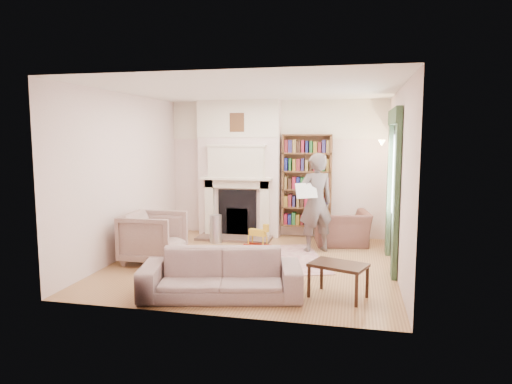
% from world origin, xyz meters
% --- Properties ---
extents(floor, '(4.50, 4.50, 0.00)m').
position_xyz_m(floor, '(0.00, 0.00, 0.00)').
color(floor, '#8D5D38').
rests_on(floor, ground).
extents(ceiling, '(4.50, 4.50, 0.00)m').
position_xyz_m(ceiling, '(0.00, 0.00, 2.80)').
color(ceiling, white).
rests_on(ceiling, wall_back).
extents(wall_back, '(4.50, 0.00, 4.50)m').
position_xyz_m(wall_back, '(0.00, 2.25, 1.40)').
color(wall_back, white).
rests_on(wall_back, floor).
extents(wall_front, '(4.50, 0.00, 4.50)m').
position_xyz_m(wall_front, '(0.00, -2.25, 1.40)').
color(wall_front, white).
rests_on(wall_front, floor).
extents(wall_left, '(0.00, 4.50, 4.50)m').
position_xyz_m(wall_left, '(-2.25, 0.00, 1.40)').
color(wall_left, white).
rests_on(wall_left, floor).
extents(wall_right, '(0.00, 4.50, 4.50)m').
position_xyz_m(wall_right, '(2.25, 0.00, 1.40)').
color(wall_right, white).
rests_on(wall_right, floor).
extents(fireplace, '(1.70, 0.58, 2.80)m').
position_xyz_m(fireplace, '(-0.75, 2.05, 1.39)').
color(fireplace, white).
rests_on(fireplace, floor).
extents(bookcase, '(1.00, 0.24, 1.85)m').
position_xyz_m(bookcase, '(0.65, 2.12, 1.18)').
color(bookcase, brown).
rests_on(bookcase, floor).
extents(window, '(0.02, 0.90, 1.30)m').
position_xyz_m(window, '(2.23, 0.40, 1.45)').
color(window, silver).
rests_on(window, wall_right).
extents(curtain_left, '(0.07, 0.32, 2.40)m').
position_xyz_m(curtain_left, '(2.20, -0.30, 1.20)').
color(curtain_left, '#2F462D').
rests_on(curtain_left, floor).
extents(curtain_right, '(0.07, 0.32, 2.40)m').
position_xyz_m(curtain_right, '(2.20, 1.10, 1.20)').
color(curtain_right, '#2F462D').
rests_on(curtain_right, floor).
extents(pelmet, '(0.09, 1.70, 0.24)m').
position_xyz_m(pelmet, '(2.19, 0.40, 2.38)').
color(pelmet, '#2F462D').
rests_on(pelmet, wall_right).
extents(wall_sconce, '(0.20, 0.24, 0.24)m').
position_xyz_m(wall_sconce, '(2.03, 1.50, 1.90)').
color(wall_sconce, gold).
rests_on(wall_sconce, wall_right).
extents(rug, '(2.98, 2.61, 0.01)m').
position_xyz_m(rug, '(-0.12, 0.15, 0.01)').
color(rug, beige).
rests_on(rug, floor).
extents(armchair_reading, '(1.15, 1.05, 0.65)m').
position_xyz_m(armchair_reading, '(1.38, 1.60, 0.33)').
color(armchair_reading, '#522D2C').
rests_on(armchair_reading, floor).
extents(armchair_left, '(0.93, 0.90, 0.83)m').
position_xyz_m(armchair_left, '(-1.62, -0.27, 0.42)').
color(armchair_left, '#B2A293').
rests_on(armchair_left, floor).
extents(sofa, '(2.18, 1.23, 0.60)m').
position_xyz_m(sofa, '(-0.05, -1.62, 0.30)').
color(sofa, '#A7978A').
rests_on(sofa, floor).
extents(man_reading, '(0.78, 0.70, 1.78)m').
position_xyz_m(man_reading, '(0.93, 1.00, 0.89)').
color(man_reading, '#524642').
rests_on(man_reading, floor).
extents(newspaper, '(0.39, 0.29, 0.26)m').
position_xyz_m(newspaper, '(0.78, 0.80, 1.13)').
color(newspaper, silver).
rests_on(newspaper, man_reading).
extents(coffee_table, '(0.81, 0.67, 0.45)m').
position_xyz_m(coffee_table, '(1.43, -1.33, 0.23)').
color(coffee_table, '#371E13').
rests_on(coffee_table, floor).
extents(paraffin_heater, '(0.31, 0.31, 0.55)m').
position_xyz_m(paraffin_heater, '(-1.02, 1.26, 0.28)').
color(paraffin_heater, '#A5A6AC').
rests_on(paraffin_heater, floor).
extents(rocking_horse, '(0.55, 0.33, 0.45)m').
position_xyz_m(rocking_horse, '(-0.15, 1.10, 0.22)').
color(rocking_horse, gold).
rests_on(rocking_horse, rug).
extents(board_game, '(0.46, 0.46, 0.03)m').
position_xyz_m(board_game, '(-0.25, -0.05, 0.03)').
color(board_game, '#E9E752').
rests_on(board_game, rug).
extents(game_box_lid, '(0.31, 0.26, 0.04)m').
position_xyz_m(game_box_lid, '(-1.11, 0.34, 0.04)').
color(game_box_lid, '#B31428').
rests_on(game_box_lid, rug).
extents(comic_annuals, '(0.37, 0.30, 0.02)m').
position_xyz_m(comic_annuals, '(0.28, -0.29, 0.02)').
color(comic_annuals, red).
rests_on(comic_annuals, rug).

